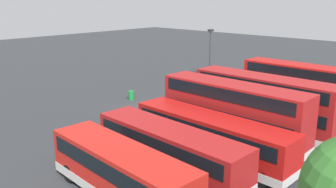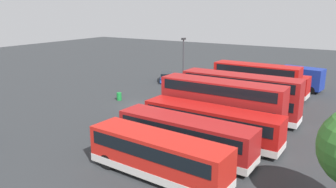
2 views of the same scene
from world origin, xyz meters
name	(u,v)px [view 2 (image 2 of 2)]	position (x,y,z in m)	size (l,w,h in m)	color
ground_plane	(138,106)	(0.00, 0.00, 0.00)	(140.00, 140.00, 0.00)	#2D3033
bus_single_deck_near_end	(266,83)	(-12.50, 11.30, 1.62)	(2.99, 10.43, 2.95)	#B71411
bus_double_decker_second	(256,82)	(-8.99, 10.96, 2.45)	(2.77, 10.14, 4.55)	#B71411
bus_single_deck_third	(246,95)	(-5.38, 10.99, 1.62)	(2.65, 10.43, 2.95)	red
bus_double_decker_fourth	(240,95)	(-1.93, 11.50, 2.45)	(2.62, 12.01, 4.55)	#A51919
bus_double_decker_fifth	(221,103)	(1.85, 11.07, 2.45)	(2.61, 11.64, 4.55)	#A51919
bus_single_deck_sixth	(211,123)	(5.22, 11.60, 1.62)	(2.83, 12.07, 2.95)	#B71411
bus_single_deck_seventh	(185,135)	(8.81, 11.11, 1.62)	(2.95, 11.12, 2.95)	#A51919
bus_single_deck_far_end	(158,155)	(12.79, 11.26, 1.62)	(3.15, 10.27, 2.95)	red
box_truck_blue	(295,78)	(-17.85, 13.80, 1.71)	(3.57, 7.79, 3.20)	navy
car_hatchback_silver	(166,77)	(-12.90, -4.20, 0.70)	(4.77, 3.82, 1.43)	#1E479E
lamp_post_tall	(183,61)	(-7.65, 1.70, 4.34)	(0.70, 0.30, 7.34)	#38383D
waste_bin_yellow	(119,96)	(-0.67, -3.40, 0.47)	(0.60, 0.60, 0.95)	#197F33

